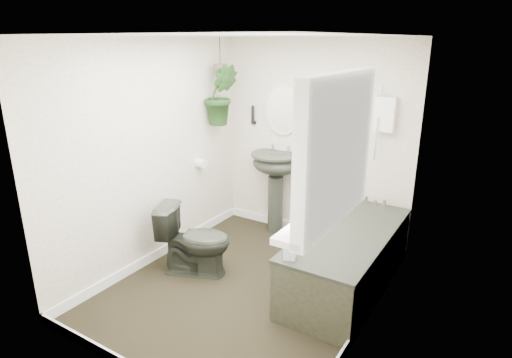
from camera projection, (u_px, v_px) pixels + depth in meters
The scene contains 22 objects.
floor at pixel (248, 287), 4.13m from camera, with size 2.30×2.80×0.02m, color black.
ceiling at pixel (246, 34), 3.41m from camera, with size 2.30×2.80×0.02m, color white.
wall_back at pixel (314, 142), 4.91m from camera, with size 2.30×0.02×2.30m, color #EFE5CC.
wall_front at pixel (122, 230), 2.63m from camera, with size 2.30×0.02×2.30m, color #EFE5CC.
wall_left at pixel (152, 155), 4.35m from camera, with size 0.02×2.80×2.30m, color #EFE5CC.
wall_right at pixel (377, 197), 3.19m from camera, with size 0.02×2.80×2.30m, color #EFE5CC.
skirting at pixel (248, 282), 4.11m from camera, with size 2.30×2.80×0.10m, color white.
bathtub at pixel (347, 259), 4.04m from camera, with size 0.72×1.72×0.58m, color #272A23, non-canonical shape.
bath_screen at pixel (340, 143), 4.29m from camera, with size 0.04×0.72×1.40m, color silver, non-canonical shape.
shower_box at pixel (385, 114), 4.32m from camera, with size 0.20×0.10×0.35m, color white.
oval_mirror at pixel (282, 109), 4.97m from camera, with size 0.46×0.03×0.62m, color beige.
wall_sconce at pixel (253, 115), 5.19m from camera, with size 0.04×0.04×0.22m, color black.
toilet_roll_holder at pixel (201, 163), 4.97m from camera, with size 0.11×0.11×0.11m, color white.
window_recess at pixel (337, 151), 2.50m from camera, with size 0.08×1.00×0.90m, color white.
window_sill at pixel (322, 214), 2.67m from camera, with size 0.18×1.00×0.04m, color white.
window_blinds at pixel (330, 150), 2.52m from camera, with size 0.01×0.86×0.76m, color white.
toilet at pixel (195, 240), 4.28m from camera, with size 0.40×0.71×0.72m, color #272A23.
pedestal_sink at pixel (276, 193), 5.17m from camera, with size 0.59×0.50×1.00m, color #272A23, non-canonical shape.
sill_plant at pixel (317, 192), 2.64m from camera, with size 0.21×0.19×0.24m, color black.
hanging_plant at pixel (221, 95), 4.86m from camera, with size 0.38×0.30×0.69m, color black.
soap_bottle at pixel (290, 247), 3.43m from camera, with size 0.10×0.10×0.21m, color #2E2828.
hanging_pot at pixel (220, 70), 4.78m from camera, with size 0.16×0.16×0.12m, color brown.
Camera 1 is at (1.97, -3.01, 2.27)m, focal length 30.00 mm.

